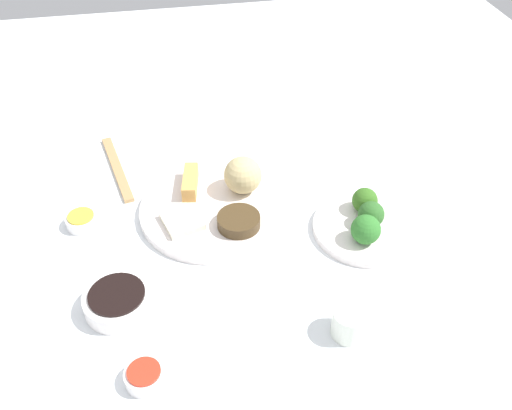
{
  "coord_description": "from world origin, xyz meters",
  "views": [
    {
      "loc": [
        0.8,
        -0.05,
        0.76
      ],
      "look_at": [
        0.0,
        0.11,
        0.06
      ],
      "focal_mm": 39.93,
      "sensor_mm": 36.0,
      "label": 1
    }
  ],
  "objects": [
    {
      "name": "sauce_ramekin_hot_mustard_liquid",
      "position": [
        -0.05,
        -0.22,
        0.04
      ],
      "size": [
        0.05,
        0.05,
        0.0
      ],
      "primitive_type": "cylinder",
      "color": "yellow",
      "rests_on": "sauce_ramekin_hot_mustard"
    },
    {
      "name": "sauce_ramekin_hot_mustard",
      "position": [
        -0.05,
        -0.22,
        0.03
      ],
      "size": [
        0.06,
        0.06,
        0.02
      ],
      "primitive_type": "cylinder",
      "color": "white",
      "rests_on": "tabletop"
    },
    {
      "name": "broccoli_plate",
      "position": [
        0.07,
        0.31,
        0.03
      ],
      "size": [
        0.2,
        0.2,
        0.01
      ],
      "primitive_type": "cylinder",
      "color": "white",
      "rests_on": "tabletop"
    },
    {
      "name": "soy_sauce_bowl_liquid",
      "position": [
        0.17,
        -0.15,
        0.05
      ],
      "size": [
        0.09,
        0.09,
        0.0
      ],
      "primitive_type": "cylinder",
      "color": "black",
      "rests_on": "soy_sauce_bowl"
    },
    {
      "name": "sauce_ramekin_sweet_and_sour_liquid",
      "position": [
        0.32,
        -0.12,
        0.04
      ],
      "size": [
        0.05,
        0.05,
        0.0
      ],
      "primitive_type": "cylinder",
      "color": "red",
      "rests_on": "sauce_ramekin_sweet_and_sour"
    },
    {
      "name": "stir_fry_heap",
      "position": [
        0.03,
        0.07,
        0.05
      ],
      "size": [
        0.08,
        0.08,
        0.02
      ],
      "primitive_type": "cylinder",
      "color": "#42301A",
      "rests_on": "main_plate"
    },
    {
      "name": "crab_rangoon_wonton",
      "position": [
        -0.0,
        -0.03,
        0.04
      ],
      "size": [
        0.09,
        0.09,
        0.01
      ],
      "primitive_type": "cube",
      "rotation": [
        0.0,
        0.0,
        0.28
      ],
      "color": "beige",
      "rests_on": "main_plate"
    },
    {
      "name": "teacup",
      "position": [
        0.29,
        0.2,
        0.05
      ],
      "size": [
        0.06,
        0.06,
        0.05
      ],
      "primitive_type": "cylinder",
      "color": "white",
      "rests_on": "tabletop"
    },
    {
      "name": "tabletop",
      "position": [
        0.0,
        0.0,
        0.01
      ],
      "size": [
        2.2,
        2.2,
        0.02
      ],
      "primitive_type": "cube",
      "color": "white",
      "rests_on": "ground"
    },
    {
      "name": "broccoli_floret_1",
      "position": [
        0.02,
        0.32,
        0.06
      ],
      "size": [
        0.05,
        0.05,
        0.05
      ],
      "primitive_type": "sphere",
      "color": "#33641D",
      "rests_on": "broccoli_plate"
    },
    {
      "name": "main_plate",
      "position": [
        -0.04,
        0.03,
        0.03
      ],
      "size": [
        0.29,
        0.29,
        0.02
      ],
      "primitive_type": "cylinder",
      "color": "white",
      "rests_on": "tabletop"
    },
    {
      "name": "rice_scoop",
      "position": [
        -0.08,
        0.1,
        0.07
      ],
      "size": [
        0.08,
        0.08,
        0.08
      ],
      "primitive_type": "sphere",
      "color": "tan",
      "rests_on": "main_plate"
    },
    {
      "name": "spring_roll",
      "position": [
        -0.1,
        -0.01,
        0.05
      ],
      "size": [
        0.09,
        0.04,
        0.03
      ],
      "primitive_type": "cube",
      "rotation": [
        0.0,
        0.0,
        2.97
      ],
      "color": "#DB9D4E",
      "rests_on": "main_plate"
    },
    {
      "name": "broccoli_floret_0",
      "position": [
        0.07,
        0.31,
        0.06
      ],
      "size": [
        0.05,
        0.05,
        0.05
      ],
      "primitive_type": "sphere",
      "color": "#2C5F25",
      "rests_on": "broccoli_plate"
    },
    {
      "name": "soy_sauce_bowl",
      "position": [
        0.17,
        -0.15,
        0.04
      ],
      "size": [
        0.11,
        0.11,
        0.03
      ],
      "primitive_type": "cylinder",
      "color": "white",
      "rests_on": "tabletop"
    },
    {
      "name": "chopsticks_pair",
      "position": [
        -0.22,
        -0.16,
        0.02
      ],
      "size": [
        0.24,
        0.07,
        0.01
      ],
      "primitive_type": "cube",
      "rotation": [
        0.0,
        0.0,
        0.2
      ],
      "color": "#AA8251",
      "rests_on": "tabletop"
    },
    {
      "name": "broccoli_floret_2",
      "position": [
        0.11,
        0.29,
        0.06
      ],
      "size": [
        0.05,
        0.05,
        0.05
      ],
      "primitive_type": "sphere",
      "color": "#2D7028",
      "rests_on": "broccoli_plate"
    },
    {
      "name": "sauce_ramekin_sweet_and_sour",
      "position": [
        0.32,
        -0.12,
        0.03
      ],
      "size": [
        0.06,
        0.06,
        0.02
      ],
      "primitive_type": "cylinder",
      "color": "white",
      "rests_on": "tabletop"
    }
  ]
}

